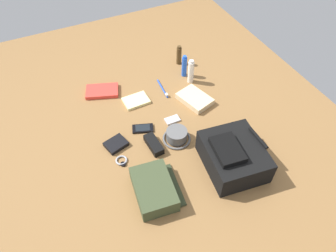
% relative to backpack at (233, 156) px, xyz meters
% --- Properties ---
extents(ground_plane, '(2.64, 2.02, 0.02)m').
position_rel_backpack_xyz_m(ground_plane, '(-0.34, -0.20, -0.08)').
color(ground_plane, brown).
rests_on(ground_plane, ground).
extents(backpack, '(0.35, 0.31, 0.16)m').
position_rel_backpack_xyz_m(backpack, '(0.00, 0.00, 0.00)').
color(backpack, black).
rests_on(backpack, ground_plane).
extents(toiletry_pouch, '(0.27, 0.24, 0.08)m').
position_rel_backpack_xyz_m(toiletry_pouch, '(-0.01, -0.42, -0.03)').
color(toiletry_pouch, '#384228').
rests_on(toiletry_pouch, ground_plane).
extents(bucket_hat, '(0.15, 0.15, 0.07)m').
position_rel_backpack_xyz_m(bucket_hat, '(-0.27, -0.18, -0.04)').
color(bucket_hat, '#585858').
rests_on(bucket_hat, ground_plane).
extents(cologne_bottle, '(0.03, 0.03, 0.14)m').
position_rel_backpack_xyz_m(cologne_bottle, '(-0.87, 0.14, -0.01)').
color(cologne_bottle, '#473319').
rests_on(cologne_bottle, ground_plane).
extents(deodorant_spray, '(0.03, 0.03, 0.15)m').
position_rel_backpack_xyz_m(deodorant_spray, '(-0.74, 0.11, 0.00)').
color(deodorant_spray, blue).
rests_on(deodorant_spray, ground_plane).
extents(toothpaste_tube, '(0.04, 0.04, 0.17)m').
position_rel_backpack_xyz_m(toothpaste_tube, '(-0.67, 0.12, 0.01)').
color(toothpaste_tube, white).
rests_on(toothpaste_tube, ground_plane).
extents(paperback_novel, '(0.18, 0.23, 0.02)m').
position_rel_backpack_xyz_m(paperback_novel, '(-0.81, -0.43, -0.06)').
color(paperback_novel, red).
rests_on(paperback_novel, ground_plane).
extents(cell_phone, '(0.10, 0.13, 0.01)m').
position_rel_backpack_xyz_m(cell_phone, '(-0.41, -0.32, -0.07)').
color(cell_phone, black).
rests_on(cell_phone, ground_plane).
extents(media_player, '(0.05, 0.08, 0.01)m').
position_rel_backpack_xyz_m(media_player, '(-0.41, -0.14, -0.07)').
color(media_player, '#B7B7BC').
rests_on(media_player, ground_plane).
extents(wristwatch, '(0.07, 0.06, 0.01)m').
position_rel_backpack_xyz_m(wristwatch, '(-0.26, -0.50, -0.07)').
color(wristwatch, '#99999E').
rests_on(wristwatch, ground_plane).
extents(toothbrush, '(0.18, 0.02, 0.02)m').
position_rel_backpack_xyz_m(toothbrush, '(-0.67, -0.08, -0.07)').
color(toothbrush, blue).
rests_on(toothbrush, ground_plane).
extents(wallet, '(0.12, 0.13, 0.02)m').
position_rel_backpack_xyz_m(wallet, '(-0.37, -0.49, -0.06)').
color(wallet, black).
rests_on(wallet, ground_plane).
extents(notepad, '(0.12, 0.15, 0.02)m').
position_rel_backpack_xyz_m(notepad, '(-0.64, -0.27, -0.06)').
color(notepad, beige).
rests_on(notepad, ground_plane).
extents(folded_towel, '(0.23, 0.19, 0.04)m').
position_rel_backpack_xyz_m(folded_towel, '(-0.49, 0.05, -0.05)').
color(folded_towel, beige).
rests_on(folded_towel, ground_plane).
extents(sunglasses_case, '(0.14, 0.06, 0.04)m').
position_rel_backpack_xyz_m(sunglasses_case, '(-0.27, -0.31, -0.05)').
color(sunglasses_case, black).
rests_on(sunglasses_case, ground_plane).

